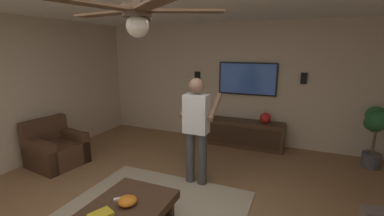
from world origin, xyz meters
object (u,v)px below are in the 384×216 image
armchair (56,150)px  coffee_table (127,213)px  person_standing (197,125)px  vase_round (265,118)px  potted_plant_tall (375,127)px  wall_speaker_right (197,76)px  remote_white (121,199)px  wall_speaker_left (304,78)px  bowl (127,201)px  book (101,215)px  ceiling_fan (137,15)px  media_console (243,133)px  tv (247,79)px

armchair → coffee_table: bearing=-16.8°
person_standing → vase_round: (1.89, -0.76, -0.27)m
potted_plant_tall → wall_speaker_right: bearing=83.3°
remote_white → vase_round: (3.27, -1.12, 0.25)m
person_standing → wall_speaker_left: size_ratio=7.45×
person_standing → wall_speaker_left: bearing=-33.2°
person_standing → vase_round: person_standing is taller
coffee_table → bowl: bowl is taller
book → ceiling_fan: 1.98m
coffee_table → wall_speaker_right: wall_speaker_right is taller
wall_speaker_left → wall_speaker_right: 2.25m
wall_speaker_left → vase_round: bearing=109.2°
wall_speaker_left → coffee_table: bearing=155.0°
media_console → bowl: size_ratio=8.30×
person_standing → ceiling_fan: ceiling_fan is taller
coffee_table → bowl: (0.00, -0.01, 0.15)m
media_console → wall_speaker_left: (0.25, -1.10, 1.20)m
person_standing → tv: bearing=-7.9°
coffee_table → potted_plant_tall: 4.27m
coffee_table → ceiling_fan: (-0.47, -0.55, 1.98)m
tv → wall_speaker_left: (0.01, -1.10, 0.06)m
person_standing → potted_plant_tall: size_ratio=1.52×
wall_speaker_left → ceiling_fan: (-4.02, 1.10, 0.80)m
media_console → potted_plant_tall: (-0.15, -2.31, 0.45)m
potted_plant_tall → remote_white: (-3.09, 2.98, -0.31)m
ceiling_fan → tv: bearing=-0.0°
media_console → potted_plant_tall: bearing=86.3°
vase_round → wall_speaker_left: size_ratio=1.00×
coffee_table → book: book is taller
bowl → ceiling_fan: ceiling_fan is taller
bowl → ceiling_fan: bearing=-130.9°
armchair → ceiling_fan: bearing=-20.2°
media_console → armchair: bearing=-52.3°
book → wall_speaker_right: bearing=-149.8°
bowl → remote_white: (0.05, 0.13, -0.03)m
media_console → potted_plant_tall: 2.36m
vase_round → wall_speaker_left: (0.23, -0.66, 0.82)m
potted_plant_tall → wall_speaker_left: bearing=71.5°
potted_plant_tall → remote_white: bearing=136.0°
tv → bowl: tv is taller
armchair → tv: tv is taller
potted_plant_tall → tv: bearing=80.4°
armchair → remote_white: (-1.01, -2.22, 0.13)m
tv → wall_speaker_right: size_ratio=5.59×
wall_speaker_right → person_standing: bearing=-158.5°
person_standing → wall_speaker_right: bearing=22.2°
media_console → remote_white: 3.32m
person_standing → potted_plant_tall: person_standing is taller
wall_speaker_right → tv: bearing=-90.7°
wall_speaker_right → vase_round: bearing=-98.2°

